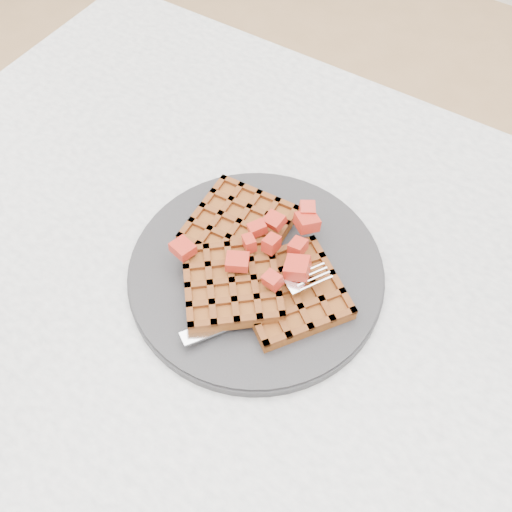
# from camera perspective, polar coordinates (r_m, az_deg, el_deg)

# --- Properties ---
(ground) EXTENTS (4.00, 4.00, 0.00)m
(ground) POSITION_cam_1_polar(r_m,az_deg,el_deg) (1.33, 2.75, -21.71)
(ground) COLOR tan
(ground) RESTS_ON ground
(table) EXTENTS (1.20, 0.80, 0.75)m
(table) POSITION_cam_1_polar(r_m,az_deg,el_deg) (0.73, 4.79, -11.11)
(table) COLOR silver
(table) RESTS_ON ground
(plate) EXTENTS (0.29, 0.29, 0.02)m
(plate) POSITION_cam_1_polar(r_m,az_deg,el_deg) (0.65, 0.00, -1.58)
(plate) COLOR #232326
(plate) RESTS_ON table
(waffles) EXTENTS (0.22, 0.20, 0.03)m
(waffles) POSITION_cam_1_polar(r_m,az_deg,el_deg) (0.63, -0.17, -0.90)
(waffles) COLOR brown
(waffles) RESTS_ON plate
(strawberry_pile) EXTENTS (0.15, 0.15, 0.02)m
(strawberry_pile) POSITION_cam_1_polar(r_m,az_deg,el_deg) (0.61, 0.00, 0.74)
(strawberry_pile) COLOR #920900
(strawberry_pile) RESTS_ON waffles
(fork) EXTENTS (0.12, 0.17, 0.02)m
(fork) POSITION_cam_1_polar(r_m,az_deg,el_deg) (0.60, 1.15, -4.94)
(fork) COLOR silver
(fork) RESTS_ON plate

